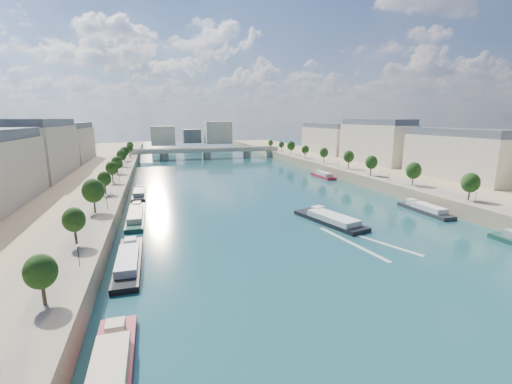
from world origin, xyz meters
TOP-DOWN VIEW (x-y plane):
  - ground at (0.00, 100.00)m, footprint 700.00×700.00m
  - quay_left at (-72.00, 100.00)m, footprint 44.00×520.00m
  - quay_right at (72.00, 100.00)m, footprint 44.00×520.00m
  - pave_left at (-57.00, 100.00)m, footprint 14.00×520.00m
  - pave_right at (57.00, 100.00)m, footprint 14.00×520.00m
  - trees_left at (-55.00, 102.00)m, footprint 4.80×268.80m
  - trees_right at (55.00, 110.00)m, footprint 4.80×268.80m
  - lamps_left at (-52.50, 90.00)m, footprint 0.36×200.36m
  - lamps_right at (52.50, 105.00)m, footprint 0.36×200.36m
  - buildings_left at (-85.00, 112.00)m, footprint 16.00×226.00m
  - buildings_right at (85.00, 112.00)m, footprint 16.00×226.00m
  - skyline at (3.19, 319.52)m, footprint 79.00×42.00m
  - bridge at (0.00, 231.13)m, footprint 112.00×12.00m
  - tour_barge at (9.92, 55.36)m, footprint 13.26×26.25m
  - wake at (9.92, 38.69)m, footprint 13.97×25.94m
  - moored_barges_left at (-45.50, 59.85)m, footprint 5.00×122.74m
  - moored_barges_right at (45.50, 47.17)m, footprint 5.00×160.38m

SIDE VIEW (x-z plane):
  - ground at x=0.00m, z-range 0.00..0.00m
  - wake at x=9.92m, z-range 0.00..0.04m
  - moored_barges_right at x=45.50m, z-range -0.96..2.64m
  - moored_barges_left at x=-45.50m, z-range -0.96..2.64m
  - tour_barge at x=9.92m, z-range -0.90..2.71m
  - quay_left at x=-72.00m, z-range 0.00..5.00m
  - quay_right at x=72.00m, z-range 0.00..5.00m
  - pave_left at x=-57.00m, z-range 5.00..5.10m
  - pave_right at x=57.00m, z-range 5.00..5.10m
  - bridge at x=0.00m, z-range 1.01..9.16m
  - lamps_left at x=-52.50m, z-range 5.64..9.92m
  - lamps_right at x=52.50m, z-range 5.64..9.92m
  - trees_left at x=-55.00m, z-range 6.35..14.61m
  - trees_right at x=55.00m, z-range 6.35..14.61m
  - skyline at x=3.19m, z-range 3.66..25.66m
  - buildings_left at x=-85.00m, z-range 4.85..28.05m
  - buildings_right at x=85.00m, z-range 4.85..28.05m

